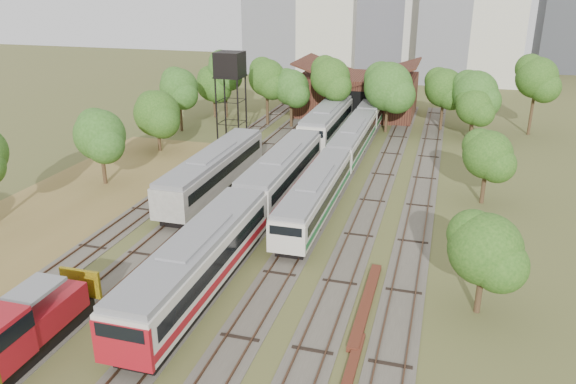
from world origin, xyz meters
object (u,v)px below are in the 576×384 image
(water_tower, at_px, (230,67))
(railcar_green_set, at_px, (353,140))
(railcar_red_set, at_px, (248,210))
(shunter_locomotive, at_px, (22,327))

(water_tower, bearing_deg, railcar_green_set, -2.65)
(railcar_red_set, relative_size, shunter_locomotive, 4.27)
(shunter_locomotive, height_order, water_tower, water_tower)
(railcar_green_set, distance_m, shunter_locomotive, 40.30)
(railcar_green_set, height_order, shunter_locomotive, shunter_locomotive)
(railcar_red_set, relative_size, railcar_green_set, 0.66)
(railcar_red_set, height_order, railcar_green_set, railcar_red_set)
(shunter_locomotive, bearing_deg, railcar_green_set, 75.63)
(railcar_green_set, height_order, water_tower, water_tower)
(railcar_green_set, bearing_deg, water_tower, 177.35)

